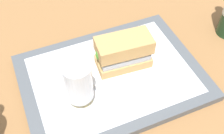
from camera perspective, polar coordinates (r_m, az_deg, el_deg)
ground_plane at (r=0.71m, az=-0.00°, el=-2.62°), size 3.00×3.00×0.00m
tray at (r=0.70m, az=-0.00°, el=-2.12°), size 0.44×0.32×0.02m
placemat at (r=0.69m, az=-0.00°, el=-1.58°), size 0.38×0.27×0.00m
plate at (r=0.70m, az=2.28°, el=0.24°), size 0.19×0.19×0.01m
sandwich at (r=0.66m, az=2.13°, el=2.99°), size 0.14×0.07×0.08m
beer_glass at (r=0.59m, az=-6.86°, el=-3.47°), size 0.06×0.06×0.12m
napkin_folded at (r=0.72m, az=-9.96°, el=1.14°), size 0.09×0.07×0.01m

